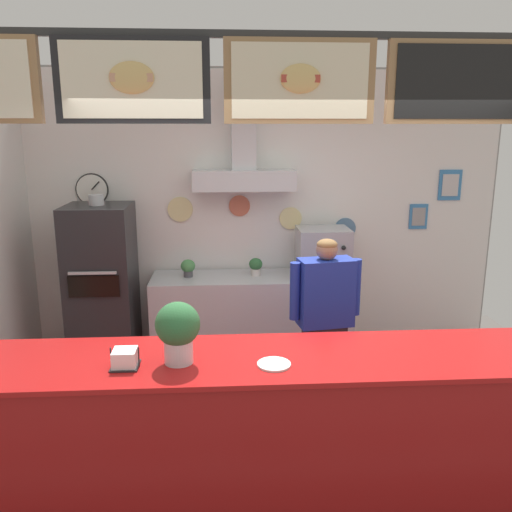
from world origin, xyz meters
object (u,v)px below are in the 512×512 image
Objects in this scene: espresso_machine at (323,253)px; potted_thyme at (188,267)px; napkin_holder at (125,359)px; basil_vase at (178,331)px; pizza_oven at (103,290)px; condiment_plate at (274,364)px; potted_oregano at (256,266)px; shop_worker at (324,325)px.

espresso_machine is 1.36m from potted_thyme.
basil_vase is at bearing 7.78° from napkin_holder.
napkin_holder is (0.62, -2.20, 0.26)m from pizza_oven.
pizza_oven is 9.14× the size of condiment_plate.
espresso_machine is at bearing 56.14° from napkin_holder.
potted_oregano reaches higher than potted_thyme.
espresso_machine is 2.76× the size of condiment_plate.
shop_worker reaches higher than napkin_holder.
potted_oregano is at bearing 0.44° from potted_thyme.
pizza_oven reaches higher than potted_thyme.
potted_oregano is 2.40m from basil_vase.
napkin_holder is (-0.83, 0.03, 0.04)m from condiment_plate.
potted_thyme is at bearing -54.25° from shop_worker.
pizza_oven is 9.70× the size of potted_oregano.
pizza_oven is at bearing -176.99° from espresso_machine.
napkin_holder is at bearing -123.86° from espresso_machine.
potted_oregano is (-0.67, 0.05, -0.14)m from espresso_machine.
pizza_oven is 2.67m from condiment_plate.
condiment_plate is at bearing -75.07° from potted_thyme.
potted_thyme is at bearing 104.93° from condiment_plate.
shop_worker is 1.29m from potted_oregano.
shop_worker reaches higher than basil_vase.
potted_oregano is at bearing 75.91° from basil_vase.
shop_worker is at bearing 46.99° from basil_vase.
potted_oregano is at bearing 6.26° from pizza_oven.
shop_worker is at bearing -45.20° from potted_thyme.
napkin_holder reaches higher than condiment_plate.
condiment_plate is (-0.72, -2.34, -0.09)m from espresso_machine.
pizza_oven is at bearing 113.02° from basil_vase.
potted_thyme is (-1.16, 1.17, 0.20)m from shop_worker.
pizza_oven is 3.31× the size of espresso_machine.
potted_oregano is 2.39m from condiment_plate.
shop_worker is at bearing -67.65° from potted_oregano.
pizza_oven is at bearing -173.74° from potted_oregano.
shop_worker is 2.86× the size of espresso_machine.
shop_worker is at bearing 40.99° from napkin_holder.
shop_worker is 9.39× the size of napkin_holder.
basil_vase is (-1.07, -1.14, 0.43)m from shop_worker.
shop_worker is 1.19m from espresso_machine.
pizza_oven reaches higher than potted_oregano.
potted_thyme is at bearing 11.01° from pizza_oven.
pizza_oven is 2.30m from napkin_holder.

